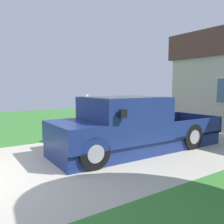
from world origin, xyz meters
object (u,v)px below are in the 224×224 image
(handbag, at_px, (77,140))
(wheeled_trash_bin, at_px, (145,114))
(pickup_truck, at_px, (128,127))
(person_with_hat, at_px, (87,115))

(handbag, relative_size, wheeled_trash_bin, 0.43)
(pickup_truck, xyz_separation_m, wheeled_trash_bin, (-3.61, 3.95, -0.20))
(handbag, bearing_deg, person_with_hat, 54.64)
(person_with_hat, bearing_deg, pickup_truck, 24.55)
(pickup_truck, relative_size, person_with_hat, 3.27)
(wheeled_trash_bin, bearing_deg, pickup_truck, -47.57)
(pickup_truck, relative_size, wheeled_trash_bin, 5.53)
(handbag, height_order, wheeled_trash_bin, wheeled_trash_bin)
(person_with_hat, height_order, handbag, person_with_hat)
(person_with_hat, xyz_separation_m, wheeled_trash_bin, (-2.01, 4.47, -0.43))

